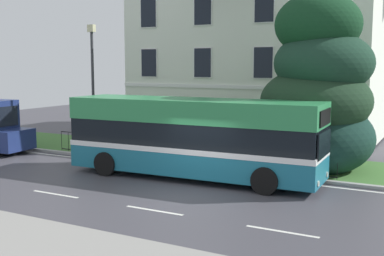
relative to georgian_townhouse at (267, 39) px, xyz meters
The scene contains 7 objects.
ground_plane 16.17m from the georgian_townhouse, 79.76° to the right, with size 60.00×56.00×0.18m.
georgian_townhouse is the anchor object (origin of this frame).
iron_verge_railing 12.43m from the georgian_townhouse, 90.00° to the right, with size 13.66×0.04×0.97m.
evergreen_tree 11.50m from the georgian_townhouse, 59.68° to the right, with size 4.61×4.75×7.42m.
single_decker_bus 13.86m from the georgian_townhouse, 82.69° to the right, with size 10.13×2.86×3.08m.
street_lamp_post 11.79m from the georgian_townhouse, 119.00° to the right, with size 0.36×0.24×6.26m.
litter_bin 12.33m from the georgian_townhouse, 104.11° to the right, with size 0.50×0.50×1.17m.
Camera 1 is at (7.75, -13.88, 4.37)m, focal length 45.52 mm.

